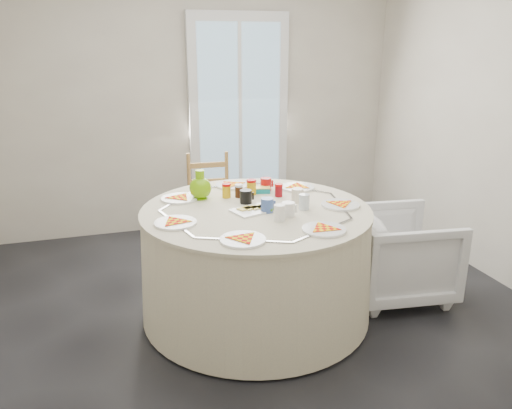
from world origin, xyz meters
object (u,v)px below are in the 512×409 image
object	(u,v)px
armchair	(399,247)
green_pitcher	(200,185)
wooden_chair	(211,202)
table	(256,263)

from	to	relation	value
armchair	green_pitcher	distance (m)	1.52
armchair	wooden_chair	bearing A→B (deg)	50.57
table	armchair	size ratio (longest dim) A/B	2.17
wooden_chair	green_pitcher	world-z (taller)	green_pitcher
armchair	green_pitcher	bearing A→B (deg)	81.45
green_pitcher	wooden_chair	bearing A→B (deg)	91.37
wooden_chair	armchair	size ratio (longest dim) A/B	1.24
table	green_pitcher	bearing A→B (deg)	133.54
armchair	green_pitcher	world-z (taller)	green_pitcher
table	wooden_chair	world-z (taller)	wooden_chair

